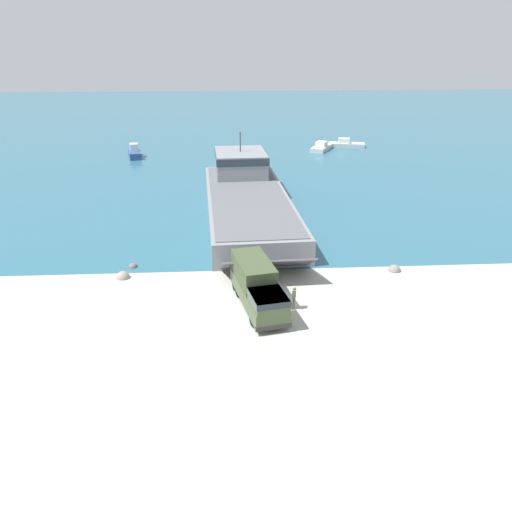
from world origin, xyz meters
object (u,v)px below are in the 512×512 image
(soldier_on_ramp, at_px, (294,296))
(moored_boat_c, at_px, (135,153))
(moored_boat_a, at_px, (322,147))
(military_truck, at_px, (258,286))
(moored_boat_b, at_px, (346,144))
(landing_craft, at_px, (246,194))

(soldier_on_ramp, height_order, moored_boat_c, moored_boat_c)
(soldier_on_ramp, relative_size, moored_boat_a, 0.25)
(military_truck, relative_size, moored_boat_b, 1.19)
(moored_boat_b, xyz_separation_m, moored_boat_c, (-38.09, -7.07, 0.22))
(landing_craft, relative_size, moored_boat_c, 5.99)
(landing_craft, distance_m, moored_boat_c, 35.37)
(landing_craft, distance_m, moored_boat_b, 42.83)
(soldier_on_ramp, distance_m, moored_boat_a, 60.31)
(moored_boat_a, distance_m, moored_boat_c, 33.40)
(soldier_on_ramp, distance_m, moored_boat_c, 57.97)
(moored_boat_b, bearing_deg, landing_craft, -16.71)
(military_truck, height_order, soldier_on_ramp, military_truck)
(moored_boat_a, bearing_deg, moored_boat_c, -144.48)
(moored_boat_a, xyz_separation_m, moored_boat_c, (-33.09, -4.55, 0.23))
(landing_craft, xyz_separation_m, soldier_on_ramp, (2.44, -23.76, -0.82))
(soldier_on_ramp, bearing_deg, landing_craft, 109.06)
(moored_boat_c, bearing_deg, soldier_on_ramp, 97.23)
(military_truck, distance_m, moored_boat_a, 60.26)
(soldier_on_ramp, height_order, moored_boat_a, soldier_on_ramp)
(moored_boat_a, distance_m, moored_boat_b, 5.59)
(soldier_on_ramp, bearing_deg, moored_boat_b, 86.92)
(moored_boat_a, height_order, moored_boat_c, moored_boat_c)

